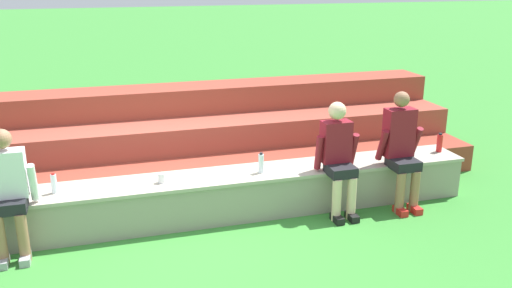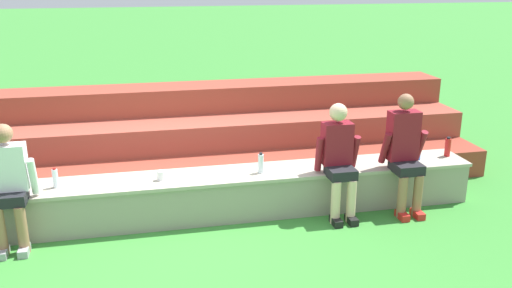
% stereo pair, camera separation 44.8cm
% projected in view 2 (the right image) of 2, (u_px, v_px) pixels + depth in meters
% --- Properties ---
extents(ground_plane, '(80.00, 80.00, 0.00)m').
position_uv_depth(ground_plane, '(178.00, 230.00, 6.23)').
color(ground_plane, '#388433').
extents(stone_seating_wall, '(7.34, 0.62, 0.53)m').
position_uv_depth(stone_seating_wall, '(175.00, 197.00, 6.41)').
color(stone_seating_wall, gray).
rests_on(stone_seating_wall, ground).
extents(brick_bleachers, '(8.85, 2.07, 1.16)m').
position_uv_depth(brick_bleachers, '(166.00, 140.00, 7.98)').
color(brick_bleachers, brown).
rests_on(brick_bleachers, ground).
extents(person_far_left, '(0.56, 0.47, 1.35)m').
position_uv_depth(person_far_left, '(8.00, 183.00, 5.63)').
color(person_far_left, '#996B4C').
rests_on(person_far_left, ground).
extents(person_left_of_center, '(0.53, 0.56, 1.37)m').
position_uv_depth(person_left_of_center, '(339.00, 158.00, 6.38)').
color(person_left_of_center, beige).
rests_on(person_left_of_center, ground).
extents(person_center, '(0.54, 0.55, 1.44)m').
position_uv_depth(person_center, '(405.00, 151.00, 6.53)').
color(person_center, '#996B4C').
rests_on(person_center, ground).
extents(water_bottle_mid_right, '(0.07, 0.07, 0.26)m').
position_uv_depth(water_bottle_mid_right, '(448.00, 147.00, 7.04)').
color(water_bottle_mid_right, red).
rests_on(water_bottle_mid_right, stone_seating_wall).
extents(water_bottle_near_right, '(0.07, 0.07, 0.25)m').
position_uv_depth(water_bottle_near_right, '(261.00, 163.00, 6.46)').
color(water_bottle_near_right, silver).
rests_on(water_bottle_near_right, stone_seating_wall).
extents(water_bottle_near_left, '(0.07, 0.07, 0.28)m').
position_uv_depth(water_bottle_near_left, '(418.00, 150.00, 6.90)').
color(water_bottle_near_left, blue).
rests_on(water_bottle_near_left, stone_seating_wall).
extents(water_bottle_mid_left, '(0.06, 0.06, 0.23)m').
position_uv_depth(water_bottle_mid_left, '(55.00, 178.00, 6.02)').
color(water_bottle_mid_left, silver).
rests_on(water_bottle_mid_left, stone_seating_wall).
extents(plastic_cup_left_end, '(0.09, 0.09, 0.11)m').
position_uv_depth(plastic_cup_left_end, '(161.00, 175.00, 6.25)').
color(plastic_cup_left_end, white).
rests_on(plastic_cup_left_end, stone_seating_wall).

